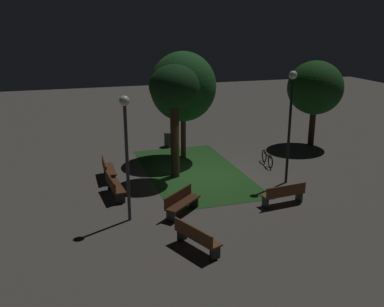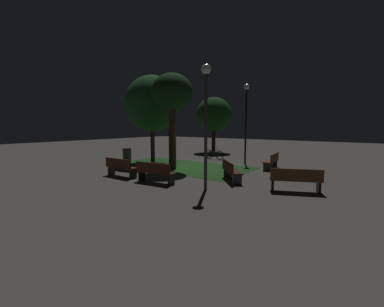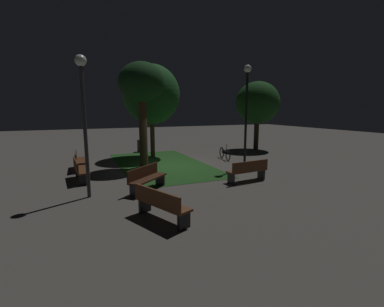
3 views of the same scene
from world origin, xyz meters
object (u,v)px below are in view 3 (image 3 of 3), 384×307
bench_by_lamp (80,169)px  tree_near_wall (258,103)px  lamp_post_near_wall (83,103)px  bench_front_left (248,170)px  bench_path_side (146,178)px  bench_front_right (160,203)px  tree_left_canopy (142,85)px  bicycle (225,153)px  lamp_post_plaza_west (247,100)px  trash_bin (142,146)px  bench_back_row (79,160)px  tree_right_canopy (151,95)px

bench_by_lamp → tree_near_wall: 13.15m
tree_near_wall → lamp_post_near_wall: size_ratio=1.06×
bench_front_left → bench_path_side: size_ratio=1.10×
bench_front_right → tree_left_canopy: tree_left_canopy is taller
tree_left_canopy → bicycle: size_ratio=3.22×
lamp_post_near_wall → bicycle: (-4.24, 7.70, -2.79)m
bench_by_lamp → tree_left_canopy: bearing=117.6°
bench_path_side → lamp_post_plaza_west: size_ratio=0.33×
trash_bin → tree_near_wall: bearing=74.6°
trash_bin → bench_path_side: bearing=-11.5°
bench_front_left → tree_near_wall: (-7.26, 5.75, 2.88)m
lamp_post_plaza_west → tree_near_wall: bearing=138.8°
bench_front_right → bench_path_side: bearing=173.8°
bench_front_left → lamp_post_near_wall: lamp_post_near_wall is taller
lamp_post_near_wall → bicycle: bearing=118.8°
trash_bin → bench_back_row: bearing=-42.9°
bench_by_lamp → tree_right_canopy: 6.86m
bench_by_lamp → bench_front_left: bearing=65.6°
bench_back_row → tree_near_wall: size_ratio=0.37×
bench_back_row → lamp_post_plaza_west: (2.90, 7.64, 2.88)m
bench_front_right → tree_right_canopy: bearing=166.2°
bench_by_lamp → lamp_post_near_wall: size_ratio=0.40×
bench_front_left → tree_near_wall: bearing=141.6°
trash_bin → lamp_post_plaza_west: bearing=26.2°
lamp_post_near_wall → tree_right_canopy: bearing=149.1°
bench_by_lamp → bicycle: bearing=103.1°
bench_front_left → tree_right_canopy: bearing=-163.8°
bench_front_left → tree_right_canopy: tree_right_canopy is taller
bench_front_right → tree_left_canopy: (-6.82, 1.16, 3.62)m
bench_front_right → tree_right_canopy: size_ratio=0.33×
bench_front_right → lamp_post_plaza_west: size_ratio=0.37×
bench_front_right → tree_right_canopy: tree_right_canopy is taller
bench_back_row → trash_bin: size_ratio=2.13×
bench_path_side → tree_left_canopy: 5.47m
bench_by_lamp → bicycle: (-1.85, 7.95, -0.14)m
bicycle → lamp_post_near_wall: bearing=-61.2°
trash_bin → tree_left_canopy: bearing=-11.2°
bench_path_side → tree_near_wall: (-6.82, 9.85, 2.88)m
tree_right_canopy → lamp_post_near_wall: (6.66, -3.99, -0.66)m
tree_right_canopy → bicycle: (2.42, 3.71, -3.44)m
lamp_post_plaza_west → bicycle: 3.93m
bench_front_right → lamp_post_plaza_west: (-4.56, 5.73, 2.88)m
tree_near_wall → bicycle: tree_near_wall is taller
bench_back_row → trash_bin: bench_back_row is taller
lamp_post_near_wall → bench_by_lamp: bearing=-174.1°
bench_back_row → tree_near_wall: tree_near_wall is taller
bench_front_right → tree_left_canopy: bearing=170.4°
bench_by_lamp → bench_front_right: (5.22, 1.90, 0.00)m
tree_right_canopy → tree_near_wall: bearing=90.9°
bench_by_lamp → tree_right_canopy: size_ratio=0.33×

